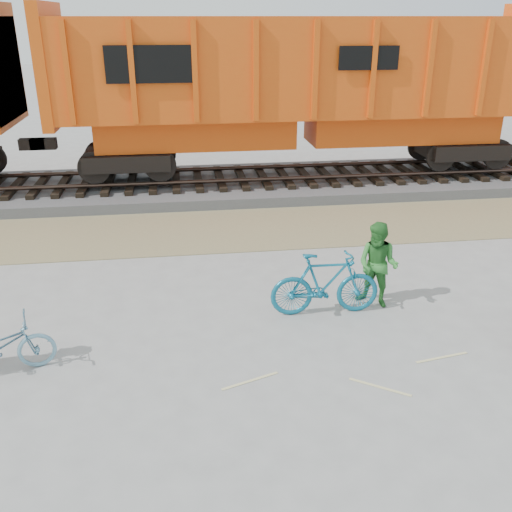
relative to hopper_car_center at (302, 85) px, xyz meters
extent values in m
plane|color=#9E9E99|center=(-1.77, -9.00, -3.01)|extent=(120.00, 120.00, 0.00)
cube|color=tan|center=(-1.77, -3.50, -3.00)|extent=(120.00, 3.00, 0.02)
cube|color=slate|center=(-1.77, 0.00, -2.86)|extent=(120.00, 4.00, 0.30)
cube|color=black|center=(-8.27, 0.00, -2.65)|extent=(0.22, 2.60, 0.12)
cube|color=black|center=(-1.77, 0.00, -2.65)|extent=(0.22, 2.60, 0.12)
cube|color=black|center=(4.73, 0.00, -2.65)|extent=(0.22, 2.60, 0.12)
cylinder|color=#382821|center=(-1.77, -0.72, -2.53)|extent=(120.00, 0.12, 0.12)
cylinder|color=#382821|center=(-1.77, 0.72, -2.53)|extent=(120.00, 0.12, 0.12)
cube|color=#CC480C|center=(-8.15, 0.00, 0.63)|extent=(0.30, 3.06, 3.10)
cube|color=black|center=(0.00, 0.00, -2.07)|extent=(11.20, 2.20, 0.80)
cube|color=#CF4C0E|center=(0.00, 0.00, -1.22)|extent=(11.76, 1.65, 0.90)
cube|color=#CF4C0E|center=(0.00, 0.00, 0.53)|extent=(14.00, 3.00, 2.60)
cube|color=#CC480C|center=(-6.85, 0.00, 0.63)|extent=(0.30, 3.06, 3.10)
cube|color=black|center=(-4.20, -1.58, 0.73)|extent=(2.20, 0.04, 0.90)
imported|color=#116481|center=(-1.23, -7.96, -2.43)|extent=(1.92, 0.58, 1.14)
imported|color=#307B30|center=(-0.23, -7.76, -2.23)|extent=(0.96, 0.94, 1.56)
camera|label=1|loc=(-3.63, -16.59, 1.85)|focal=40.00mm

